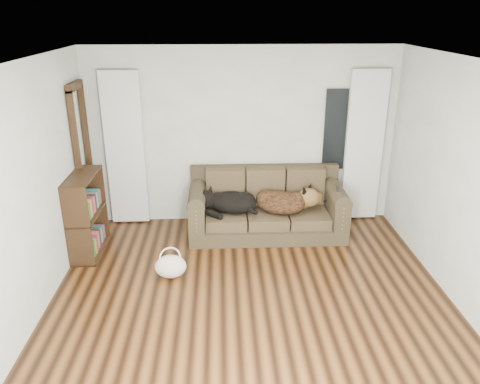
{
  "coord_description": "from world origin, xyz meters",
  "views": [
    {
      "loc": [
        -0.31,
        -4.17,
        3.05
      ],
      "look_at": [
        -0.07,
        1.6,
        0.79
      ],
      "focal_mm": 35.0,
      "sensor_mm": 36.0,
      "label": 1
    }
  ],
  "objects_px": {
    "tote_bag": "(170,265)",
    "dog_black_lab": "(230,203)",
    "dog_shepherd": "(284,203)",
    "sofa": "(267,204)",
    "bookshelf": "(87,217)"
  },
  "relations": [
    {
      "from": "sofa",
      "to": "dog_black_lab",
      "type": "distance_m",
      "value": 0.54
    },
    {
      "from": "sofa",
      "to": "tote_bag",
      "type": "distance_m",
      "value": 1.75
    },
    {
      "from": "dog_black_lab",
      "to": "bookshelf",
      "type": "distance_m",
      "value": 1.94
    },
    {
      "from": "tote_bag",
      "to": "dog_black_lab",
      "type": "bearing_deg",
      "value": 56.97
    },
    {
      "from": "dog_black_lab",
      "to": "tote_bag",
      "type": "xyz_separation_m",
      "value": [
        -0.74,
        -1.14,
        -0.32
      ]
    },
    {
      "from": "tote_bag",
      "to": "sofa",
      "type": "bearing_deg",
      "value": 42.4
    },
    {
      "from": "dog_black_lab",
      "to": "dog_shepherd",
      "type": "xyz_separation_m",
      "value": [
        0.77,
        -0.03,
        0.01
      ]
    },
    {
      "from": "sofa",
      "to": "tote_bag",
      "type": "bearing_deg",
      "value": -137.6
    },
    {
      "from": "sofa",
      "to": "bookshelf",
      "type": "relative_size",
      "value": 2.03
    },
    {
      "from": "dog_black_lab",
      "to": "tote_bag",
      "type": "distance_m",
      "value": 1.4
    },
    {
      "from": "dog_shepherd",
      "to": "tote_bag",
      "type": "relative_size",
      "value": 1.94
    },
    {
      "from": "tote_bag",
      "to": "bookshelf",
      "type": "relative_size",
      "value": 0.36
    },
    {
      "from": "dog_black_lab",
      "to": "tote_bag",
      "type": "relative_size",
      "value": 1.8
    },
    {
      "from": "sofa",
      "to": "dog_black_lab",
      "type": "bearing_deg",
      "value": -177.46
    },
    {
      "from": "dog_shepherd",
      "to": "dog_black_lab",
      "type": "bearing_deg",
      "value": 22.76
    }
  ]
}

